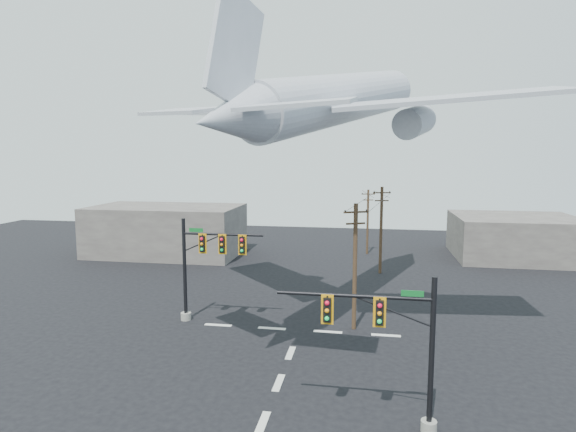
% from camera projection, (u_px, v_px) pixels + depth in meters
% --- Properties ---
extents(ground, '(120.00, 120.00, 0.00)m').
position_uv_depth(ground, '(263.00, 423.00, 22.28)').
color(ground, black).
rests_on(ground, ground).
extents(lane_markings, '(14.00, 21.20, 0.01)m').
position_uv_depth(lane_markings, '(283.00, 372.00, 27.49)').
color(lane_markings, silver).
rests_on(lane_markings, ground).
extents(signal_mast_near, '(7.26, 0.78, 7.13)m').
position_uv_depth(signal_mast_near, '(397.00, 348.00, 21.31)').
color(signal_mast_near, gray).
rests_on(signal_mast_near, ground).
extents(signal_mast_far, '(6.36, 0.85, 7.69)m').
position_uv_depth(signal_mast_far, '(203.00, 265.00, 35.27)').
color(signal_mast_far, gray).
rests_on(signal_mast_far, ground).
extents(utility_pole_a, '(1.68, 0.86, 8.99)m').
position_uv_depth(utility_pole_a, '(355.00, 264.00, 33.67)').
color(utility_pole_a, '#47331E').
rests_on(utility_pole_a, ground).
extents(utility_pole_b, '(1.81, 0.52, 9.04)m').
position_uv_depth(utility_pole_b, '(381.00, 228.00, 49.66)').
color(utility_pole_b, '#47331E').
rests_on(utility_pole_b, ground).
extents(utility_pole_c, '(1.64, 0.37, 8.03)m').
position_uv_depth(utility_pole_c, '(368.00, 221.00, 59.38)').
color(utility_pole_c, '#47331E').
rests_on(utility_pole_c, ground).
extents(power_lines, '(3.81, 26.36, 0.48)m').
position_uv_depth(power_lines, '(373.00, 198.00, 45.91)').
color(power_lines, black).
extents(airliner, '(28.49, 30.97, 8.48)m').
position_uv_depth(airliner, '(341.00, 100.00, 34.58)').
color(airliner, silver).
extents(building_left, '(18.00, 10.00, 6.00)m').
position_uv_depth(building_left, '(166.00, 230.00, 59.43)').
color(building_left, slate).
rests_on(building_left, ground).
extents(building_right, '(14.00, 12.00, 5.00)m').
position_uv_depth(building_right, '(515.00, 237.00, 57.43)').
color(building_right, slate).
rests_on(building_right, ground).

